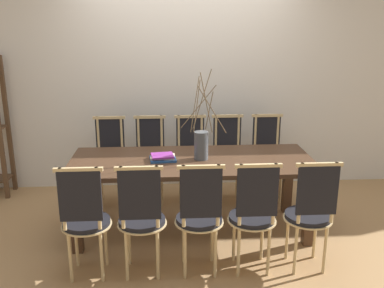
% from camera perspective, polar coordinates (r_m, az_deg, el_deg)
% --- Properties ---
extents(ground_plane, '(16.00, 16.00, 0.00)m').
position_cam_1_polar(ground_plane, '(4.26, -0.00, -11.31)').
color(ground_plane, '#A87F51').
extents(wall_rear, '(12.00, 0.06, 3.20)m').
position_cam_1_polar(wall_rear, '(5.06, -0.90, 11.99)').
color(wall_rear, silver).
rests_on(wall_rear, ground_plane).
extents(dining_table, '(2.27, 0.91, 0.72)m').
position_cam_1_polar(dining_table, '(4.01, -0.00, -3.37)').
color(dining_table, '#422B1C').
rests_on(dining_table, ground_plane).
extents(chair_near_leftend, '(0.39, 0.39, 0.96)m').
position_cam_1_polar(chair_near_leftend, '(3.42, -14.10, -9.47)').
color(chair_near_leftend, black).
rests_on(chair_near_leftend, ground_plane).
extents(chair_near_left, '(0.39, 0.39, 0.96)m').
position_cam_1_polar(chair_near_left, '(3.36, -6.77, -9.49)').
color(chair_near_left, black).
rests_on(chair_near_left, ground_plane).
extents(chair_near_center, '(0.39, 0.39, 0.96)m').
position_cam_1_polar(chair_near_center, '(3.37, 1.03, -9.35)').
color(chair_near_center, black).
rests_on(chair_near_center, ground_plane).
extents(chair_near_right, '(0.39, 0.39, 0.96)m').
position_cam_1_polar(chair_near_right, '(3.42, 8.19, -9.07)').
color(chair_near_right, black).
rests_on(chair_near_right, ground_plane).
extents(chair_near_rightend, '(0.39, 0.39, 0.96)m').
position_cam_1_polar(chair_near_rightend, '(3.54, 15.51, -8.64)').
color(chair_near_rightend, black).
rests_on(chair_near_rightend, ground_plane).
extents(chair_far_leftend, '(0.39, 0.39, 0.96)m').
position_cam_1_polar(chair_far_leftend, '(4.79, -10.89, -1.77)').
color(chair_far_leftend, black).
rests_on(chair_far_leftend, ground_plane).
extents(chair_far_left, '(0.39, 0.39, 0.96)m').
position_cam_1_polar(chair_far_left, '(4.75, -5.58, -1.69)').
color(chair_far_left, black).
rests_on(chair_far_left, ground_plane).
extents(chair_far_center, '(0.39, 0.39, 0.96)m').
position_cam_1_polar(chair_far_center, '(4.76, -0.16, -1.59)').
color(chair_far_center, black).
rests_on(chair_far_center, ground_plane).
extents(chair_far_right, '(0.39, 0.39, 0.96)m').
position_cam_1_polar(chair_far_right, '(4.80, 4.83, -1.50)').
color(chair_far_right, black).
rests_on(chair_far_right, ground_plane).
extents(chair_far_rightend, '(0.39, 0.39, 0.96)m').
position_cam_1_polar(chair_far_rightend, '(4.88, 10.06, -1.38)').
color(chair_far_rightend, black).
rests_on(chair_far_rightend, ground_plane).
extents(vase_centerpiece, '(0.41, 0.41, 0.83)m').
position_cam_1_polar(vase_centerpiece, '(3.95, 1.24, 0.05)').
color(vase_centerpiece, '#4C5156').
rests_on(vase_centerpiece, dining_table).
extents(book_stack, '(0.25, 0.22, 0.05)m').
position_cam_1_polar(book_stack, '(3.98, -3.93, -1.78)').
color(book_stack, '#234C8C').
rests_on(book_stack, dining_table).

